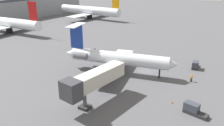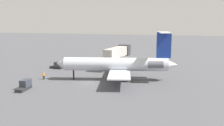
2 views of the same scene
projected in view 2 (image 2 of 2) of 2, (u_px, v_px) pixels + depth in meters
ground_plane at (88, 83)px, 52.51m from camera, size 400.00×400.00×0.10m
regional_jet at (119, 64)px, 54.09m from camera, size 20.67×27.17×10.86m
jet_bridge at (119, 52)px, 68.89m from camera, size 13.97×4.43×6.25m
ground_crew_marshaller at (44, 76)px, 55.17m from camera, size 0.47×0.41×1.69m
baggage_tug_lead at (58, 66)px, 68.09m from camera, size 2.09×4.19×1.90m
baggage_tug_trailing at (25, 85)px, 46.88m from camera, size 4.15×1.91×1.90m
traffic_cone_near at (69, 69)px, 65.58m from camera, size 0.36×0.36×0.55m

